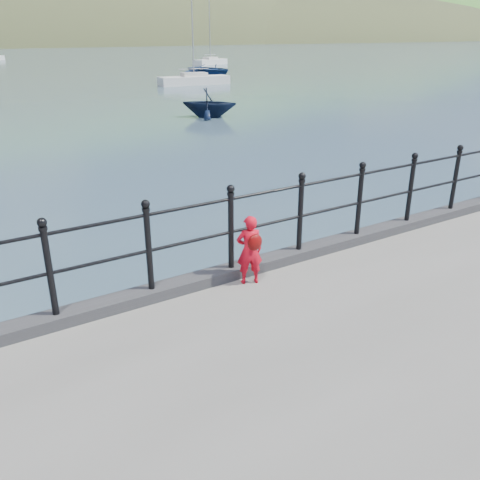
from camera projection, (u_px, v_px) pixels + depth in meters
ground at (191, 344)px, 7.38m from camera, size 600.00×600.00×0.00m
kerb at (193, 282)px, 6.86m from camera, size 60.00×0.30×0.15m
railing at (191, 230)px, 6.57m from camera, size 18.11×0.11×1.20m
far_shore at (21, 98)px, 222.22m from camera, size 830.00×200.00×156.00m
child at (250, 250)px, 6.82m from camera, size 0.41×0.36×0.97m
launch_blue at (210, 70)px, 51.53m from camera, size 4.87×6.30×1.20m
launch_navy at (209, 103)px, 26.65m from camera, size 3.77×3.74×1.50m
sailboat_far at (210, 62)px, 69.86m from camera, size 6.12×4.00×8.61m
sailboat_near at (194, 81)px, 43.31m from camera, size 6.19×2.21×8.36m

